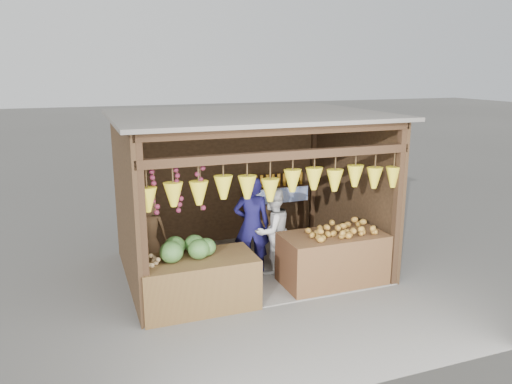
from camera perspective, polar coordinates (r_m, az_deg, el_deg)
ground at (r=8.74m, az=-0.89°, el=-8.61°), size 80.00×80.00×0.00m
stall_structure at (r=8.19m, az=-1.06°, el=2.07°), size 4.30×3.30×2.66m
back_shelf at (r=9.96m, az=2.31°, el=-0.47°), size 1.25×0.32×1.32m
counter_left at (r=7.31m, az=-6.64°, el=-10.23°), size 1.66×0.85×0.74m
counter_right at (r=8.10m, az=8.72°, el=-7.53°), size 1.63×0.85×0.82m
stool at (r=8.28m, az=-11.88°, el=-9.10°), size 0.32×0.32×0.30m
man_standing at (r=8.30m, az=-0.48°, el=-3.77°), size 0.69×0.55×1.65m
woman_standing at (r=8.30m, az=1.89°, el=-4.48°), size 0.86×0.78×1.46m
vendor_seated at (r=8.04m, az=-12.14°, el=-4.46°), size 0.59×0.43×1.11m
melon_pile at (r=7.17m, az=-7.68°, el=-6.17°), size 1.00×0.50×0.32m
tanfruit_pile at (r=7.02m, az=-12.11°, el=-7.64°), size 0.34×0.40×0.13m
mango_pile at (r=7.91m, az=9.47°, el=-4.09°), size 1.40×0.64×0.22m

